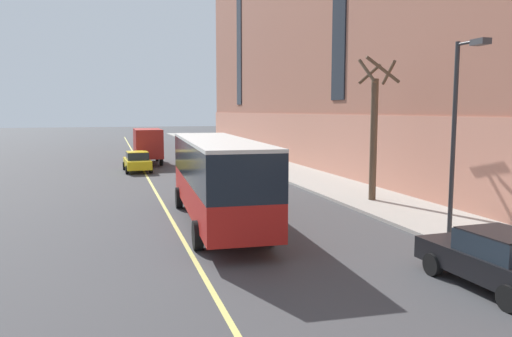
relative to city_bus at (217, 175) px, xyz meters
name	(u,v)px	position (x,y,z in m)	size (l,w,h in m)	color
ground_plane	(234,233)	(0.34, -1.49, -2.05)	(260.00, 260.00, 0.00)	#424244
sidewalk	(391,205)	(9.00, 1.51, -1.98)	(4.41, 160.00, 0.15)	#ADA89E
city_bus	(217,175)	(0.00, 0.00, 0.00)	(3.18, 11.68, 3.53)	red
parked_car_black_2	(497,260)	(5.50, -9.30, -1.27)	(2.12, 4.46, 1.56)	black
parked_car_green_3	(237,159)	(5.59, 18.92, -1.27)	(1.99, 4.77, 1.56)	#23603D
box_truck	(147,144)	(-1.04, 24.46, -0.30)	(2.37, 6.85, 3.10)	maroon
taxi_cab	(137,161)	(-2.19, 19.37, -1.27)	(2.09, 4.60, 1.56)	yellow
street_tree_mid_block	(374,128)	(8.60, 2.66, 1.76)	(1.86, 1.67, 7.11)	brown
street_lamp	(459,120)	(7.39, -5.16, 2.30)	(0.36, 1.48, 6.86)	#2D2D30
fire_hydrant	(511,251)	(7.29, -7.88, -1.56)	(0.42, 0.24, 0.72)	red
lane_centerline	(172,220)	(-1.70, 1.51, -2.05)	(0.16, 140.00, 0.01)	#E0D66B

